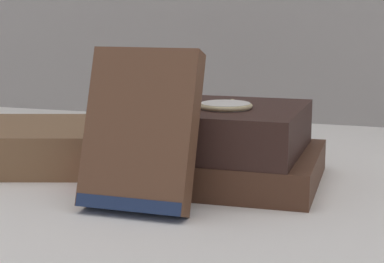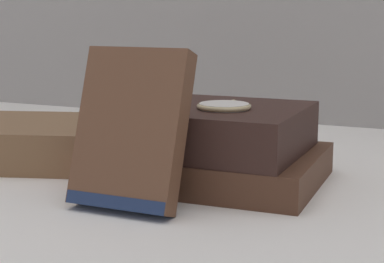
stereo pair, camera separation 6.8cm
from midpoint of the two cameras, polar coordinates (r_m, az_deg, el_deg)
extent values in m
plane|color=white|center=(0.67, -1.00, -5.23)|extent=(3.00, 3.00, 0.00)
cube|color=#4C2D1E|center=(0.70, -0.82, -3.01)|extent=(0.23, 0.19, 0.03)
cube|color=#B22323|center=(0.74, -8.78, -2.43)|extent=(0.02, 0.18, 0.04)
cube|color=#331E19|center=(0.69, -1.43, 0.32)|extent=(0.20, 0.17, 0.05)
cube|color=black|center=(0.73, -8.53, 0.72)|extent=(0.01, 0.16, 0.05)
cube|color=brown|center=(0.81, -17.99, -1.15)|extent=(0.27, 0.23, 0.05)
cube|color=brown|center=(0.59, -7.86, 0.11)|extent=(0.10, 0.07, 0.15)
cube|color=navy|center=(0.59, -8.67, -6.54)|extent=(0.10, 0.03, 0.02)
cylinder|color=silver|center=(0.66, 0.07, 2.29)|extent=(0.05, 0.05, 0.01)
torus|color=tan|center=(0.66, 0.07, 2.29)|extent=(0.06, 0.06, 0.01)
sphere|color=tan|center=(0.69, 0.79, 2.61)|extent=(0.01, 0.01, 0.01)
camera|label=1|loc=(0.03, -92.84, -0.53)|focal=60.00mm
camera|label=2|loc=(0.03, 87.16, 0.53)|focal=60.00mm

